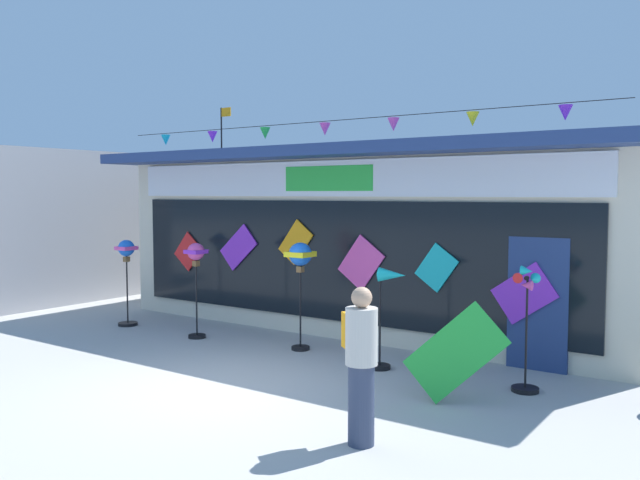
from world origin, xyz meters
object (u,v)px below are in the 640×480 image
wind_spinner_left (196,264)px  person_near_camera (361,361)px  wind_spinner_center_left (300,262)px  kite_shop_building (394,235)px  display_kite_on_ground (456,353)px  wind_spinner_center_right (388,300)px  wind_spinner_right (526,325)px  wind_spinner_far_left (127,262)px

wind_spinner_left → person_near_camera: size_ratio=1.04×
wind_spinner_center_left → person_near_camera: size_ratio=1.09×
kite_shop_building → wind_spinner_center_left: size_ratio=5.95×
display_kite_on_ground → wind_spinner_center_right: bearing=149.1°
wind_spinner_center_right → display_kite_on_ground: size_ratio=1.27×
wind_spinner_center_left → person_near_camera: wind_spinner_center_left is taller
wind_spinner_left → display_kite_on_ground: wind_spinner_left is taller
kite_shop_building → display_kite_on_ground: bearing=-53.5°
wind_spinner_center_left → wind_spinner_right: size_ratio=1.08×
person_near_camera → wind_spinner_left: bearing=101.1°
wind_spinner_right → display_kite_on_ground: bearing=-120.6°
wind_spinner_left → wind_spinner_center_right: wind_spinner_left is taller
kite_shop_building → person_near_camera: kite_shop_building is taller
wind_spinner_center_left → wind_spinner_center_right: 1.91m
display_kite_on_ground → wind_spinner_center_left: bearing=160.8°
wind_spinner_center_left → wind_spinner_center_right: size_ratio=1.18×
kite_shop_building → wind_spinner_center_left: 3.45m
wind_spinner_far_left → wind_spinner_center_left: wind_spinner_center_left is taller
wind_spinner_right → display_kite_on_ground: 1.15m
wind_spinner_right → person_near_camera: wind_spinner_right is taller
wind_spinner_right → display_kite_on_ground: size_ratio=1.39×
wind_spinner_center_right → person_near_camera: (1.18, -2.71, -0.17)m
wind_spinner_center_left → display_kite_on_ground: size_ratio=1.50×
wind_spinner_left → display_kite_on_ground: size_ratio=1.43×
kite_shop_building → wind_spinner_right: (3.97, -3.62, -0.86)m
wind_spinner_center_right → wind_spinner_far_left: bearing=-179.4°
person_near_camera → wind_spinner_center_left: bearing=83.6°
kite_shop_building → wind_spinner_center_right: (1.94, -3.72, -0.70)m
wind_spinner_far_left → wind_spinner_left: size_ratio=0.99×
wind_spinner_left → wind_spinner_center_left: wind_spinner_center_left is taller
wind_spinner_center_left → display_kite_on_ground: wind_spinner_center_left is taller
kite_shop_building → wind_spinner_far_left: size_ratio=6.31×
kite_shop_building → wind_spinner_left: kite_shop_building is taller
kite_shop_building → person_near_camera: 7.20m
wind_spinner_center_left → wind_spinner_left: bearing=-170.5°
wind_spinner_right → wind_spinner_left: bearing=-178.3°
kite_shop_building → wind_spinner_center_left: bearing=-88.3°
wind_spinner_center_left → wind_spinner_center_right: wind_spinner_center_left is taller
wind_spinner_far_left → person_near_camera: 7.58m
wind_spinner_right → person_near_camera: size_ratio=1.01×
wind_spinner_center_right → wind_spinner_right: 2.04m
display_kite_on_ground → kite_shop_building: bearing=126.5°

